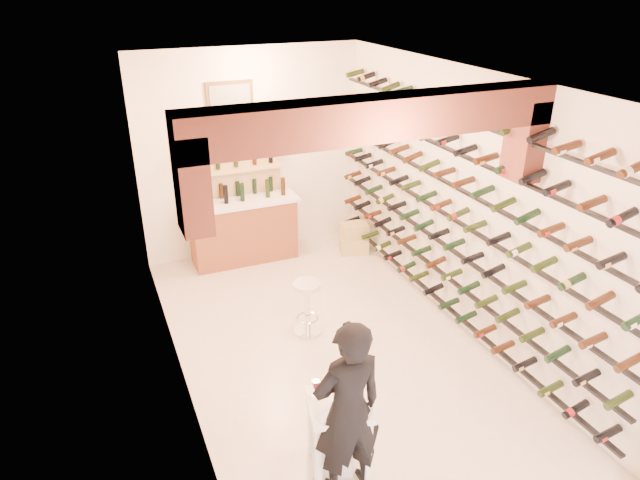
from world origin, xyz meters
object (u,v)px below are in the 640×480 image
Objects in this scene: wine_rack at (447,210)px; person at (348,410)px; white_stool at (332,443)px; crate_lower at (354,245)px; chrome_barstool at (307,304)px; back_counter at (244,228)px; tasting_table at (339,415)px.

wine_rack is 3.06m from person.
wine_rack reaches higher than white_stool.
crate_lower is (-0.13, 2.20, -1.41)m from wine_rack.
wine_rack is at bearing -13.06° from chrome_barstool.
wine_rack is 3.38m from back_counter.
person reaches higher than tasting_table.
tasting_table is at bearing -141.57° from wine_rack.
chrome_barstool is (0.57, 2.36, -0.45)m from person.
back_counter is 4.36m from white_stool.
white_stool is at bearing -118.57° from crate_lower.
wine_rack reaches higher than back_counter.
back_counter is (-1.83, 2.65, -1.02)m from wine_rack.
white_stool is (-0.41, -4.33, -0.30)m from back_counter.
white_stool is 2.15m from chrome_barstool.
chrome_barstool is (-1.67, 0.39, -1.14)m from wine_rack.
back_counter is 3.70× the size of white_stool.
chrome_barstool is (0.56, 2.15, -0.23)m from tasting_table.
chrome_barstool is at bearing -85.83° from back_counter.
white_stool is 1.03× the size of crate_lower.
wine_rack is at bearing 36.84° from white_stool.
wine_rack is 6.03× the size of tasting_table.
tasting_table is 0.55× the size of person.
person is (-2.24, -1.97, -0.69)m from wine_rack.
wine_rack is 12.77× the size of crate_lower.
back_counter is 4.65m from person.
wine_rack is at bearing -140.57° from person.
white_stool is at bearing -105.62° from chrome_barstool.
back_counter reaches higher than chrome_barstool.
tasting_table reaches higher than chrome_barstool.
crate_lower is at bearing -14.77° from back_counter.
tasting_table is 2.24m from chrome_barstool.
white_stool is (-2.24, -1.68, -1.32)m from wine_rack.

